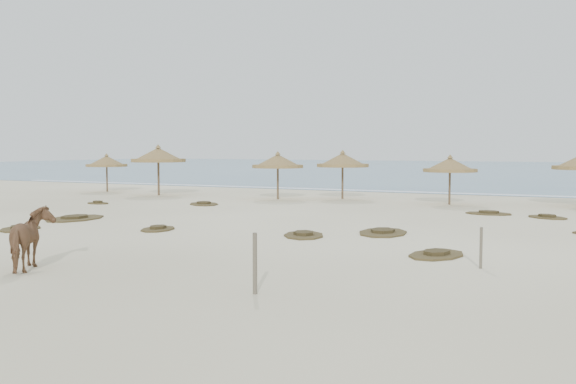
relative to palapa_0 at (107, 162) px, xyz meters
The scene contains 21 objects.
ground 25.82m from the palapa_0, 42.82° to the right, with size 160.00×160.00×0.00m, color white.
ocean 60.56m from the palapa_0, 71.82° to the left, with size 200.00×100.00×0.01m, color #2B5482.
foam_line 20.81m from the palapa_0, 24.24° to the left, with size 70.00×0.60×0.01m, color white.
palapa_0 is the anchor object (origin of this frame).
palapa_1 5.35m from the palapa_0, 12.33° to the right, with size 3.99×3.99×3.23m.
palapa_2 13.44m from the palapa_0, ahead, with size 3.92×3.92×2.81m.
palapa_3 16.79m from the palapa_0, ahead, with size 3.23×3.23×2.89m.
palapa_4 23.18m from the palapa_0, ahead, with size 3.54×3.54×2.66m.
horse 28.68m from the palapa_0, 52.10° to the right, with size 0.83×1.82×1.54m, color brown.
fence_post_near 32.84m from the palapa_0, 43.36° to the right, with size 0.10×0.10×1.28m, color brown.
fence_post_far 32.79m from the palapa_0, 32.56° to the right, with size 0.08×0.08×1.04m, color brown.
scrub_1 17.30m from the palapa_0, 52.90° to the right, with size 2.08×3.04×0.16m.
scrub_2 21.83m from the palapa_0, 43.78° to the right, with size 1.51×1.95×0.16m.
scrub_3 26.59m from the palapa_0, 27.88° to the right, with size 2.01×2.77×0.16m.
scrub_4 30.89m from the palapa_0, 31.81° to the right, with size 1.81×2.34×0.16m.
scrub_6 12.88m from the palapa_0, 25.75° to the right, with size 2.62×2.65×0.16m.
scrub_7 26.18m from the palapa_0, ahead, with size 2.05×1.34×0.16m.
scrub_8 9.87m from the palapa_0, 51.37° to the right, with size 1.52×1.14×0.16m.
scrub_9 25.61m from the palapa_0, 33.85° to the right, with size 2.11×2.48×0.16m.
scrub_10 28.74m from the palapa_0, ahead, with size 2.16×1.99×0.16m.
scrub_11 20.53m from the palapa_0, 57.20° to the right, with size 2.08×2.40×0.16m.
Camera 1 is at (11.27, -16.52, 3.03)m, focal length 40.00 mm.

